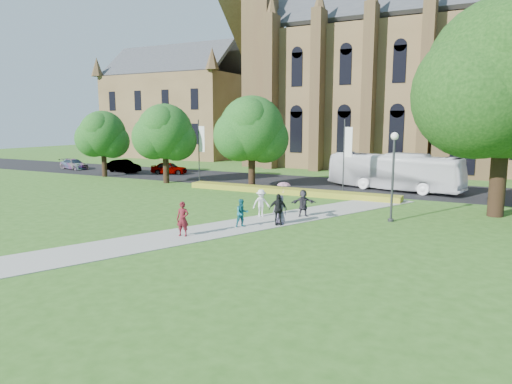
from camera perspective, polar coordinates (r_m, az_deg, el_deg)
The scene contains 24 objects.
ground at distance 24.80m, azimuth -3.84°, elevation -4.87°, with size 160.00×160.00×0.00m, color #305D1C.
road at distance 42.89m, azimuth 10.04°, elevation 0.88°, with size 160.00×10.00×0.02m, color black.
footpath at distance 25.63m, azimuth -2.69°, elevation -4.36°, with size 3.20×30.00×0.04m, color #B2B2A8.
flower_hedge at distance 37.21m, azimuth 4.00°, elevation 0.11°, with size 18.00×1.40×0.45m, color gold.
cathedral at distance 60.82m, azimuth 25.57°, elevation 14.75°, with size 52.60×18.25×28.00m.
building_west at distance 78.04m, azimuth -9.56°, elevation 11.21°, with size 22.00×14.00×18.30m.
streetlamp at distance 27.69m, azimuth 16.78°, elevation 3.14°, with size 0.44×0.44×5.24m.
large_tree at distance 31.72m, azimuth 28.80°, elevation 12.30°, with size 9.60×9.60×13.20m.
street_tree_0 at distance 44.20m, azimuth -11.32°, elevation 7.40°, with size 5.20×5.20×7.50m.
street_tree_1 at distance 39.68m, azimuth -0.54°, elevation 7.93°, with size 5.60×5.60×8.05m.
street_tree_2 at distance 50.98m, azimuth -18.61°, elevation 6.90°, with size 4.80×4.80×6.95m.
banner_pole_0 at distance 37.37m, azimuth 11.10°, elevation 4.89°, with size 0.70×0.10×6.00m.
banner_pole_1 at distance 43.38m, azimuth -7.03°, elevation 5.52°, with size 0.70×0.10×6.00m.
tour_coach at distance 40.67m, azimuth 16.85°, elevation 2.46°, with size 2.66×11.38×3.17m, color white.
car_0 at distance 51.64m, azimuth -10.82°, elevation 2.96°, with size 1.59×3.94×1.34m, color gray.
car_1 at distance 54.66m, azimuth -16.21°, elevation 3.13°, with size 1.52×4.36×1.44m, color gray.
car_2 at distance 60.32m, azimuth -21.79°, elevation 3.26°, with size 1.72×4.23×1.23m, color gray.
pedestrian_0 at distance 23.61m, azimuth -9.15°, elevation -3.34°, with size 0.65×0.43×1.78m, color maroon.
pedestrian_1 at distance 25.32m, azimuth -1.76°, elevation -2.65°, with size 0.76×0.60×1.57m, color #16616E.
pedestrian_2 at distance 28.04m, azimuth 0.65°, elevation -1.39°, with size 1.09×0.63×1.68m, color white.
pedestrian_3 at distance 25.82m, azimuth 2.76°, elevation -2.18°, with size 1.05×0.44×1.79m, color black.
pedestrian_4 at distance 26.14m, azimuth 3.01°, elevation -2.19°, with size 0.81×0.53×1.66m, color slate.
pedestrian_5 at distance 28.26m, azimuth 5.92°, elevation -1.39°, with size 1.54×0.49×1.66m, color #2C2932.
parasol at distance 25.96m, azimuth 3.49°, elevation 0.33°, with size 0.75×0.75×0.66m, color #EDA7B2.
Camera 1 is at (12.45, -20.62, 5.89)m, focal length 32.00 mm.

